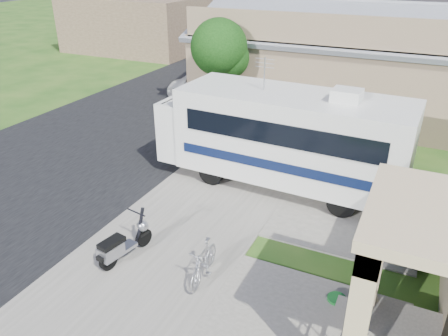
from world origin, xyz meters
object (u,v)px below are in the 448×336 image
at_px(bicycle, 204,264).
at_px(garden_hose, 336,302).
at_px(shrub, 440,226).
at_px(scooter, 122,244).
at_px(pickup_truck, 212,81).
at_px(van, 260,51).
at_px(motorhome, 283,135).

distance_m(bicycle, garden_hose, 3.05).
relative_size(shrub, bicycle, 1.48).
bearing_deg(scooter, garden_hose, 18.13).
relative_size(scooter, garden_hose, 4.06).
bearing_deg(scooter, bicycle, 16.36).
distance_m(scooter, pickup_truck, 14.39).
bearing_deg(van, pickup_truck, -79.54).
relative_size(pickup_truck, garden_hose, 13.11).
distance_m(motorhome, bicycle, 5.47).
height_order(motorhome, pickup_truck, motorhome).
xyz_separation_m(motorhome, garden_hose, (2.92, -4.84, -1.65)).
relative_size(shrub, van, 0.35).
distance_m(motorhome, shrub, 5.38).
bearing_deg(garden_hose, pickup_truck, 126.34).
height_order(shrub, pickup_truck, shrub).
bearing_deg(shrub, bicycle, -149.65).
bearing_deg(motorhome, bicycle, -88.32).
relative_size(scooter, pickup_truck, 0.31).
distance_m(shrub, pickup_truck, 15.57).
height_order(scooter, pickup_truck, pickup_truck).
distance_m(motorhome, van, 17.31).
relative_size(bicycle, van, 0.23).
height_order(bicycle, van, van).
distance_m(scooter, bicycle, 2.14).
xyz_separation_m(bicycle, pickup_truck, (-6.56, 13.46, 0.29)).
distance_m(van, garden_hose, 22.92).
height_order(shrub, garden_hose, shrub).
bearing_deg(pickup_truck, motorhome, 131.01).
bearing_deg(garden_hose, shrub, 52.30).
height_order(scooter, bicycle, scooter).
xyz_separation_m(shrub, garden_hose, (-1.79, -2.32, -1.09)).
bearing_deg(motorhome, shrub, -25.82).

